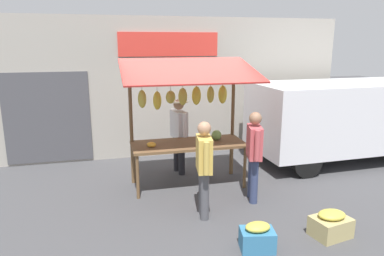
{
  "coord_description": "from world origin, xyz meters",
  "views": [
    {
      "loc": [
        1.56,
        6.52,
        2.79
      ],
      "look_at": [
        0.0,
        0.3,
        1.25
      ],
      "focal_mm": 33.36,
      "sensor_mm": 36.0,
      "label": 1
    }
  ],
  "objects": [
    {
      "name": "produce_crate_near",
      "position": [
        -0.38,
        2.46,
        0.18
      ],
      "size": [
        0.52,
        0.41,
        0.4
      ],
      "color": "teal",
      "rests_on": "ground"
    },
    {
      "name": "shopper_with_shopping_bag",
      "position": [
        0.06,
        1.32,
        0.92
      ],
      "size": [
        0.29,
        0.68,
        1.59
      ],
      "rotation": [
        0.0,
        0.0,
        -1.73
      ],
      "color": "#4C4C51",
      "rests_on": "ground"
    },
    {
      "name": "parked_van",
      "position": [
        -3.84,
        -0.68,
        1.12
      ],
      "size": [
        4.45,
        1.98,
        1.88
      ],
      "rotation": [
        0.0,
        0.0,
        0.03
      ],
      "color": "silver",
      "rests_on": "ground"
    },
    {
      "name": "produce_crate_side",
      "position": [
        -1.58,
        2.4,
        0.18
      ],
      "size": [
        0.61,
        0.5,
        0.4
      ],
      "color": "tan",
      "rests_on": "ground"
    },
    {
      "name": "street_backdrop",
      "position": [
        0.06,
        -2.2,
        1.7
      ],
      "size": [
        9.0,
        0.3,
        3.4
      ],
      "color": "#9E998E",
      "rests_on": "ground"
    },
    {
      "name": "market_stall",
      "position": [
        -0.01,
        -0.06,
        1.56
      ],
      "size": [
        2.5,
        1.46,
        2.5
      ],
      "color": "brown",
      "rests_on": "ground"
    },
    {
      "name": "shopper_in_striped_shirt",
      "position": [
        -0.97,
        0.95,
        0.94
      ],
      "size": [
        0.34,
        0.68,
        1.63
      ],
      "rotation": [
        0.0,
        0.0,
        -1.83
      ],
      "color": "navy",
      "rests_on": "ground"
    },
    {
      "name": "ground_plane",
      "position": [
        0.0,
        0.0,
        0.0
      ],
      "size": [
        40.0,
        40.0,
        0.0
      ],
      "primitive_type": "plane",
      "color": "#424244"
    },
    {
      "name": "vendor_with_sunhat",
      "position": [
        0.03,
        -0.75,
        0.96
      ],
      "size": [
        0.42,
        0.68,
        1.63
      ],
      "rotation": [
        0.0,
        0.0,
        1.77
      ],
      "color": "#232328",
      "rests_on": "ground"
    }
  ]
}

